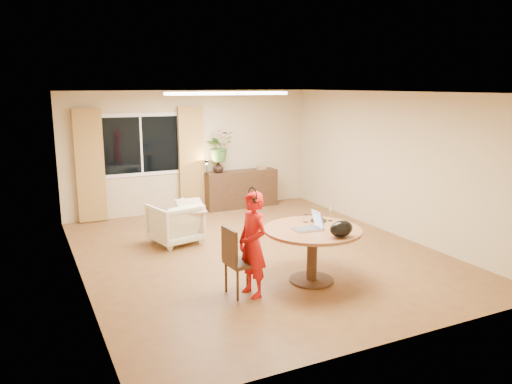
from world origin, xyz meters
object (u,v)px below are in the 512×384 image
armchair (175,223)px  sideboard (241,189)px  child (253,244)px  dining_chair (243,260)px  dining_table (312,240)px

armchair → sideboard: bearing=-151.4°
child → armchair: child is taller
dining_chair → armchair: size_ratio=1.17×
dining_table → sideboard: bearing=78.7°
dining_table → armchair: 2.81m
sideboard → child: bearing=-112.2°
dining_table → armchair: size_ratio=1.72×
dining_table → armchair: dining_table is taller
child → sideboard: bearing=148.4°
child → dining_table: bearing=84.0°
armchair → sideboard: size_ratio=0.47×
dining_chair → sideboard: 4.80m
dining_chair → child: size_ratio=0.67×
sideboard → armchair: bearing=-137.9°
dining_chair → dining_table: bearing=-6.5°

